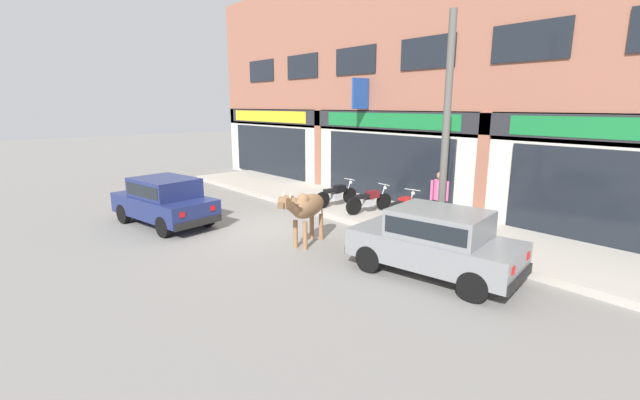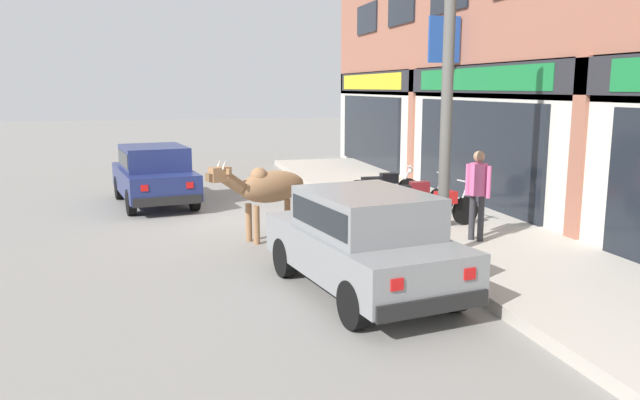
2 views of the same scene
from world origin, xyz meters
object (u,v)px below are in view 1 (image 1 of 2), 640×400
Objects in this scene: car_0 at (436,239)px; utility_pole at (446,131)px; car_1 at (164,199)px; pedestrian at (439,194)px; motorcycle_1 at (369,201)px; motorcycle_2 at (402,208)px; cow at (307,207)px; motorcycle_0 at (337,195)px.

utility_pole reaches higher than car_0.
pedestrian is at bearing 43.38° from car_1.
motorcycle_1 is 1.01× the size of motorcycle_2.
cow is 1.13× the size of motorcycle_2.
car_1 is at bearing -145.58° from utility_pole.
car_1 is 2.37× the size of pedestrian.
motorcycle_0 is 2.76m from motorcycle_2.
motorcycle_2 is (0.49, 3.28, -0.44)m from cow.
cow is 3.35m from motorcycle_2.
pedestrian is (1.13, 0.18, 0.60)m from motorcycle_2.
utility_pole is (6.66, 4.56, 2.15)m from car_1.
motorcycle_2 is at bearing -0.68° from motorcycle_1.
utility_pole is (2.38, 2.45, 1.96)m from cow.
car_1 reaches higher than motorcycle_2.
motorcycle_2 is at bearing 3.23° from motorcycle_0.
car_0 is at bearing -58.62° from utility_pole.
pedestrian is at bearing 64.87° from cow.
car_1 reaches higher than motorcycle_0.
car_1 is at bearing -131.47° from motorcycle_2.
utility_pole reaches higher than pedestrian.
motorcycle_0 is at bearing 68.99° from car_1.
cow is at bearing -134.18° from utility_pole.
motorcycle_2 is (1.37, -0.02, 0.00)m from motorcycle_1.
utility_pole is (0.76, -1.01, 1.81)m from pedestrian.
motorcycle_0 is at bearing -172.96° from motorcycle_1.
motorcycle_0 is at bearing -175.04° from pedestrian.
cow reaches higher than car_1.
car_0 is 0.68× the size of utility_pole.
car_0 is at bearing 12.96° from cow.
motorcycle_1 is 4.14m from utility_pole.
motorcycle_2 is 1.12× the size of pedestrian.
pedestrian is (2.50, 0.17, 0.60)m from motorcycle_1.
utility_pole is (-1.02, 1.67, 2.15)m from car_0.
car_0 is 2.10× the size of motorcycle_1.
pedestrian is at bearing 3.80° from motorcycle_1.
cow is 4.77m from car_1.
cow reaches higher than car_0.
car_1 is at bearing -159.35° from car_0.
utility_pole reaches higher than cow.
cow is 0.36× the size of utility_pole.
pedestrian reaches higher than car_0.
car_0 is at bearing -40.66° from motorcycle_2.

